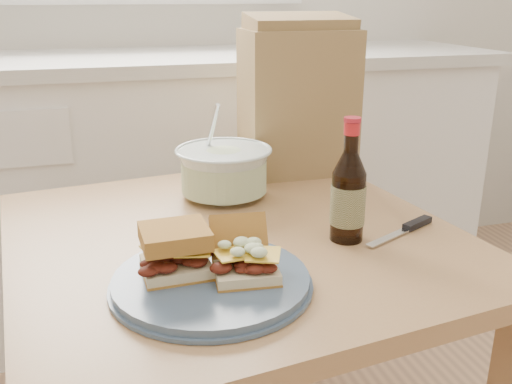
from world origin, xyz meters
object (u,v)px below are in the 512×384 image
object	(u,v)px
dining_table	(235,279)
beer_bottle	(348,195)
paper_bag	(298,102)
plate	(211,281)
coleslaw_bowl	(224,173)

from	to	relation	value
dining_table	beer_bottle	bearing A→B (deg)	-31.62
beer_bottle	paper_bag	distance (m)	0.46
plate	paper_bag	size ratio (longest dim) A/B	0.87
coleslaw_bowl	paper_bag	size ratio (longest dim) A/B	0.61
coleslaw_bowl	paper_bag	world-z (taller)	paper_bag
coleslaw_bowl	paper_bag	bearing A→B (deg)	32.79
coleslaw_bowl	dining_table	bearing A→B (deg)	-97.85
plate	dining_table	bearing A→B (deg)	66.03
dining_table	paper_bag	xyz separation A→B (m)	(0.26, 0.36, 0.28)
dining_table	coleslaw_bowl	distance (m)	0.26
paper_bag	coleslaw_bowl	bearing A→B (deg)	-146.52
plate	paper_bag	world-z (taller)	paper_bag
coleslaw_bowl	beer_bottle	distance (m)	0.34
paper_bag	beer_bottle	bearing A→B (deg)	-97.28
beer_bottle	plate	bearing A→B (deg)	-138.50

